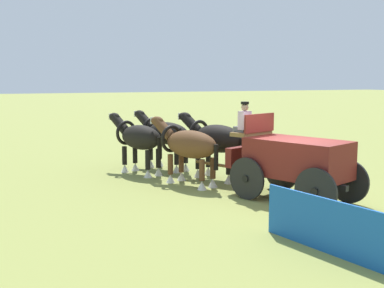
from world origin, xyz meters
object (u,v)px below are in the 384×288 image
Objects in this scene: draft_horse_rear_off at (215,140)px; draft_horse_lead_near at (138,138)px; draft_horse_rear_near at (188,145)px; draft_horse_lead_off at (165,135)px; show_wagon at (293,159)px.

draft_horse_lead_near is at bearing 46.51° from draft_horse_rear_off.
draft_horse_lead_off reaches higher than draft_horse_rear_near.
draft_horse_lead_off is at bearing -6.44° from draft_horse_rear_near.
draft_horse_lead_off is (2.46, 0.90, -0.04)m from draft_horse_rear_off.
show_wagon is at bearing -149.82° from draft_horse_rear_near.
show_wagon reaches higher than draft_horse_rear_off.
draft_horse_lead_off is at bearing 20.04° from draft_horse_rear_off.
show_wagon is at bearing -170.28° from draft_horse_rear_off.
draft_horse_lead_off is at bearing 14.03° from show_wagon.
draft_horse_lead_near is (2.45, 0.89, -0.00)m from draft_horse_rear_near.
draft_horse_rear_off is 2.62m from draft_horse_lead_off.
draft_horse_rear_near is at bearing 173.56° from draft_horse_lead_off.
draft_horse_rear_near is 1.30m from draft_horse_rear_off.
draft_horse_rear_off reaches higher than draft_horse_lead_near.
draft_horse_lead_near is 1.30m from draft_horse_lead_off.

